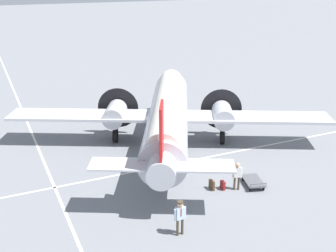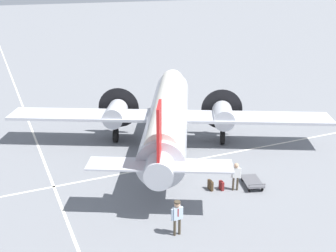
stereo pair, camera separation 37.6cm
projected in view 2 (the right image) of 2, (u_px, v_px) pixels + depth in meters
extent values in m
plane|color=slate|center=(168.00, 149.00, 30.87)|extent=(300.00, 300.00, 0.00)
cube|color=silver|center=(47.00, 170.00, 27.59)|extent=(120.00, 0.16, 0.01)
cube|color=silver|center=(183.00, 162.00, 28.74)|extent=(0.16, 120.00, 0.01)
cylinder|color=silver|center=(168.00, 117.00, 30.01)|extent=(15.72, 9.75, 2.77)
cylinder|color=silver|center=(168.00, 107.00, 29.74)|extent=(14.64, 8.66, 1.94)
sphere|color=silver|center=(173.00, 87.00, 37.60)|extent=(2.63, 2.63, 2.63)
cylinder|color=silver|center=(160.00, 164.00, 22.37)|extent=(3.51, 2.78, 1.52)
cube|color=red|center=(159.00, 134.00, 21.14)|extent=(1.65, 0.92, 3.18)
cube|color=silver|center=(160.00, 165.00, 21.95)|extent=(4.83, 7.51, 0.10)
cube|color=silver|center=(169.00, 116.00, 31.24)|extent=(12.99, 22.41, 0.20)
cylinder|color=silver|center=(115.00, 114.00, 31.68)|extent=(3.15, 2.60, 1.52)
cylinder|color=black|center=(119.00, 108.00, 33.11)|extent=(1.47, 2.87, 3.19)
sphere|color=black|center=(119.00, 107.00, 33.24)|extent=(0.53, 0.53, 0.53)
cylinder|color=silver|center=(223.00, 116.00, 31.30)|extent=(3.15, 2.60, 1.52)
cylinder|color=black|center=(222.00, 109.00, 32.72)|extent=(1.47, 2.87, 3.19)
sphere|color=black|center=(222.00, 109.00, 32.85)|extent=(0.53, 0.53, 0.53)
cylinder|color=#4C4C51|center=(115.00, 129.00, 31.81)|extent=(0.18, 0.18, 1.00)
cylinder|color=black|center=(116.00, 135.00, 31.98)|extent=(1.12, 0.76, 1.10)
cylinder|color=#4C4C51|center=(223.00, 131.00, 31.42)|extent=(0.18, 0.18, 1.00)
cylinder|color=black|center=(222.00, 137.00, 31.59)|extent=(1.12, 0.76, 1.10)
cylinder|color=#4C4C51|center=(172.00, 112.00, 36.51)|extent=(0.14, 0.14, 0.89)
cylinder|color=black|center=(172.00, 116.00, 36.67)|extent=(0.71, 0.48, 0.70)
cylinder|color=#473D2D|center=(179.00, 226.00, 20.74)|extent=(0.13, 0.13, 0.90)
cylinder|color=#473D2D|center=(175.00, 228.00, 20.64)|extent=(0.13, 0.13, 0.90)
cube|color=silver|center=(177.00, 213.00, 20.42)|extent=(0.21, 0.43, 0.67)
sphere|color=tan|center=(177.00, 204.00, 20.25)|extent=(0.30, 0.30, 0.30)
cylinder|color=silver|center=(182.00, 213.00, 20.53)|extent=(0.10, 0.10, 0.64)
cylinder|color=silver|center=(172.00, 215.00, 20.33)|extent=(0.10, 0.10, 0.64)
cube|color=maroon|center=(178.00, 213.00, 20.30)|extent=(0.01, 0.06, 0.43)
cylinder|color=#473D2D|center=(177.00, 202.00, 20.21)|extent=(0.32, 0.32, 0.07)
cylinder|color=#473D2D|center=(233.00, 184.00, 24.93)|extent=(0.12, 0.12, 0.84)
cylinder|color=#473D2D|center=(237.00, 184.00, 24.95)|extent=(0.12, 0.12, 0.84)
cube|color=white|center=(236.00, 173.00, 24.68)|extent=(0.32, 0.45, 0.63)
sphere|color=tan|center=(236.00, 165.00, 24.52)|extent=(0.28, 0.28, 0.28)
cylinder|color=white|center=(232.00, 173.00, 24.68)|extent=(0.10, 0.10, 0.60)
cylinder|color=white|center=(240.00, 173.00, 24.71)|extent=(0.10, 0.10, 0.60)
cube|color=maroon|center=(221.00, 186.00, 25.03)|extent=(0.39, 0.16, 0.55)
cube|color=#551515|center=(222.00, 181.00, 24.93)|extent=(0.14, 0.11, 0.02)
cube|color=#47331E|center=(210.00, 185.00, 25.03)|extent=(0.50, 0.14, 0.59)
cube|color=#312315|center=(211.00, 180.00, 24.91)|extent=(0.18, 0.10, 0.02)
cube|color=#56565B|center=(252.00, 181.00, 25.50)|extent=(2.03, 1.50, 0.04)
cube|color=#56565B|center=(257.00, 185.00, 24.60)|extent=(0.33, 0.99, 0.04)
cylinder|color=#56565B|center=(249.00, 187.00, 24.58)|extent=(0.04, 0.04, 0.22)
cylinder|color=#56565B|center=(265.00, 186.00, 24.69)|extent=(0.04, 0.04, 0.22)
cylinder|color=black|center=(242.00, 179.00, 26.15)|extent=(0.29, 0.14, 0.28)
cylinder|color=black|center=(255.00, 178.00, 26.24)|extent=(0.29, 0.14, 0.28)
cylinder|color=black|center=(249.00, 189.00, 24.87)|extent=(0.29, 0.14, 0.28)
cylinder|color=black|center=(262.00, 189.00, 24.96)|extent=(0.29, 0.14, 0.28)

